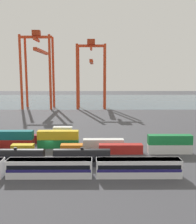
# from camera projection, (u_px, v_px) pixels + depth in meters

# --- Properties ---
(ground_plane) EXTENTS (420.00, 420.00, 0.00)m
(ground_plane) POSITION_uv_depth(u_px,v_px,m) (65.00, 123.00, 113.66)
(ground_plane) COLOR #424247
(harbour_water) EXTENTS (400.00, 110.00, 0.01)m
(harbour_water) POSITION_uv_depth(u_px,v_px,m) (80.00, 100.00, 210.47)
(harbour_water) COLOR #475B6B
(harbour_water) RESTS_ON ground_plane
(passenger_train) EXTENTS (56.19, 3.14, 3.90)m
(passenger_train) POSITION_uv_depth(u_px,v_px,m) (50.00, 167.00, 54.59)
(passenger_train) COLOR silver
(passenger_train) RESTS_ON ground_plane
(freight_tank_row) EXTENTS (45.64, 2.93, 4.39)m
(freight_tank_row) POSITION_uv_depth(u_px,v_px,m) (16.00, 157.00, 61.55)
(freight_tank_row) COLOR #232326
(freight_tank_row) RESTS_ON ground_plane
(shipping_container_3) EXTENTS (6.04, 2.44, 2.60)m
(shipping_container_3) POSITION_uv_depth(u_px,v_px,m) (23.00, 149.00, 70.64)
(shipping_container_3) COLOR gold
(shipping_container_3) RESTS_ON ground_plane
(shipping_container_4) EXTENTS (6.04, 2.44, 2.60)m
(shipping_container_4) POSITION_uv_depth(u_px,v_px,m) (72.00, 149.00, 70.73)
(shipping_container_4) COLOR orange
(shipping_container_4) RESTS_ON ground_plane
(shipping_container_5) EXTENTS (12.10, 2.44, 2.60)m
(shipping_container_5) POSITION_uv_depth(u_px,v_px,m) (121.00, 149.00, 70.82)
(shipping_container_5) COLOR #AD211C
(shipping_container_5) RESTS_ON ground_plane
(shipping_container_6) EXTENTS (12.10, 2.44, 2.60)m
(shipping_container_6) POSITION_uv_depth(u_px,v_px,m) (169.00, 149.00, 70.91)
(shipping_container_6) COLOR silver
(shipping_container_6) RESTS_ON ground_plane
(shipping_container_7) EXTENTS (12.10, 2.44, 2.60)m
(shipping_container_7) POSITION_uv_depth(u_px,v_px,m) (170.00, 140.00, 70.52)
(shipping_container_7) COLOR #197538
(shipping_container_7) RESTS_ON shipping_container_6
(shipping_container_11) EXTENTS (12.10, 2.44, 2.60)m
(shipping_container_11) POSITION_uv_depth(u_px,v_px,m) (13.00, 143.00, 76.13)
(shipping_container_11) COLOR #AD211C
(shipping_container_11) RESTS_ON ground_plane
(shipping_container_12) EXTENTS (12.10, 2.44, 2.60)m
(shipping_container_12) POSITION_uv_depth(u_px,v_px,m) (13.00, 135.00, 75.74)
(shipping_container_12) COLOR #146066
(shipping_container_12) RESTS_ON shipping_container_11
(shipping_container_13) EXTENTS (12.10, 2.44, 2.60)m
(shipping_container_13) POSITION_uv_depth(u_px,v_px,m) (58.00, 143.00, 76.22)
(shipping_container_13) COLOR #197538
(shipping_container_13) RESTS_ON ground_plane
(shipping_container_14) EXTENTS (12.10, 2.44, 2.60)m
(shipping_container_14) POSITION_uv_depth(u_px,v_px,m) (58.00, 135.00, 75.83)
(shipping_container_14) COLOR gold
(shipping_container_14) RESTS_ON shipping_container_13
(shipping_container_15) EXTENTS (12.10, 2.44, 2.60)m
(shipping_container_15) POSITION_uv_depth(u_px,v_px,m) (103.00, 143.00, 76.31)
(shipping_container_15) COLOR silver
(shipping_container_15) RESTS_ON ground_plane
(shipping_container_19) EXTENTS (12.10, 2.44, 2.60)m
(shipping_container_19) POSITION_uv_depth(u_px,v_px,m) (20.00, 139.00, 81.66)
(shipping_container_19) COLOR maroon
(shipping_container_19) RESTS_ON ground_plane
(shipping_container_20) EXTENTS (6.04, 2.44, 2.60)m
(shipping_container_20) POSITION_uv_depth(u_px,v_px,m) (63.00, 139.00, 81.75)
(shipping_container_20) COLOR #1C4299
(shipping_container_20) RESTS_ON ground_plane
(shipping_container_21) EXTENTS (6.04, 2.44, 2.60)m
(shipping_container_21) POSITION_uv_depth(u_px,v_px,m) (63.00, 131.00, 81.36)
(shipping_container_21) COLOR silver
(shipping_container_21) RESTS_ON shipping_container_20
(gantry_crane_west) EXTENTS (19.33, 39.69, 48.21)m
(gantry_crane_west) POSITION_uv_depth(u_px,v_px,m) (38.00, 61.00, 162.52)
(gantry_crane_west) COLOR red
(gantry_crane_west) RESTS_ON ground_plane
(gantry_crane_central) EXTENTS (18.56, 35.82, 42.93)m
(gantry_crane_central) POSITION_uv_depth(u_px,v_px,m) (91.00, 67.00, 163.07)
(gantry_crane_central) COLOR red
(gantry_crane_central) RESTS_ON ground_plane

